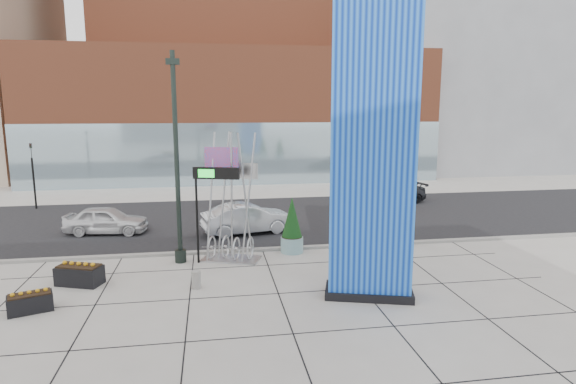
{
  "coord_description": "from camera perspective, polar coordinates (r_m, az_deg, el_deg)",
  "views": [
    {
      "loc": [
        -1.17,
        -16.48,
        6.38
      ],
      "look_at": [
        1.82,
        2.0,
        2.99
      ],
      "focal_mm": 30.0,
      "sensor_mm": 36.0,
      "label": 1
    }
  ],
  "objects": [
    {
      "name": "curb_edge",
      "position": [
        21.47,
        -5.71,
        -6.92
      ],
      "size": [
        80.0,
        0.3,
        0.12
      ],
      "primitive_type": "cube",
      "color": "gray",
      "rests_on": "ground"
    },
    {
      "name": "blue_pylon",
      "position": [
        15.77,
        10.02,
        3.95
      ],
      "size": [
        3.16,
        2.07,
        9.71
      ],
      "rotation": [
        0.0,
        0.0,
        -0.29
      ],
      "color": "#0C33B5",
      "rests_on": "ground"
    },
    {
      "name": "round_planter_west",
      "position": [
        21.03,
        0.47,
        -4.09
      ],
      "size": [
        0.99,
        0.99,
        2.47
      ],
      "color": "#83AFB1",
      "rests_on": "ground"
    },
    {
      "name": "building_grey_parking",
      "position": [
        55.64,
        20.53,
        12.33
      ],
      "size": [
        20.0,
        18.0,
        18.0
      ],
      "primitive_type": "cube",
      "color": "slate",
      "rests_on": "ground"
    },
    {
      "name": "traffic_signal",
      "position": [
        33.54,
        -27.98,
        2.07
      ],
      "size": [
        0.15,
        0.18,
        4.1
      ],
      "color": "black",
      "rests_on": "ground"
    },
    {
      "name": "street_asphalt",
      "position": [
        27.27,
        -6.5,
        -3.32
      ],
      "size": [
        80.0,
        12.0,
        0.02
      ],
      "primitive_type": "cube",
      "color": "black",
      "rests_on": "ground"
    },
    {
      "name": "lamp_post",
      "position": [
        19.75,
        -12.97,
        1.49
      ],
      "size": [
        0.54,
        0.46,
        8.45
      ],
      "rotation": [
        0.0,
        0.0,
        0.05
      ],
      "color": "black",
      "rests_on": "ground"
    },
    {
      "name": "ground",
      "position": [
        17.72,
        -4.88,
        -10.89
      ],
      "size": [
        160.0,
        160.0,
        0.0
      ],
      "primitive_type": "plane",
      "color": "#9E9991",
      "rests_on": "ground"
    },
    {
      "name": "tower_glass_front",
      "position": [
        38.94,
        -5.98,
        4.49
      ],
      "size": [
        34.0,
        0.6,
        5.0
      ],
      "primitive_type": "cube",
      "color": "#8CA5B2",
      "rests_on": "ground"
    },
    {
      "name": "box_planter_north",
      "position": [
        19.09,
        -23.48,
        -8.89
      ],
      "size": [
        1.74,
        1.28,
        0.86
      ],
      "rotation": [
        0.0,
        0.0,
        -0.35
      ],
      "color": "black",
      "rests_on": "ground"
    },
    {
      "name": "public_art_sculpture",
      "position": [
        20.12,
        -6.77,
        -4.13
      ],
      "size": [
        2.62,
        1.91,
        5.36
      ],
      "rotation": [
        0.0,
        0.0,
        -0.35
      ],
      "color": "#B6B8BB",
      "rests_on": "ground"
    },
    {
      "name": "car_white_west",
      "position": [
        25.81,
        -20.74,
        -3.16
      ],
      "size": [
        4.22,
        2.14,
        1.38
      ],
      "primitive_type": "imported",
      "rotation": [
        0.0,
        0.0,
        1.44
      ],
      "color": "silver",
      "rests_on": "ground"
    },
    {
      "name": "concrete_bollard",
      "position": [
        17.54,
        -10.84,
        -10.16
      ],
      "size": [
        0.33,
        0.33,
        0.63
      ],
      "primitive_type": "cylinder",
      "color": "gray",
      "rests_on": "ground"
    },
    {
      "name": "car_dark_east",
      "position": [
        32.36,
        12.47,
        -0.21
      ],
      "size": [
        4.68,
        2.79,
        1.27
      ],
      "primitive_type": "imported",
      "rotation": [
        0.0,
        0.0,
        -1.33
      ],
      "color": "black",
      "rests_on": "ground"
    },
    {
      "name": "round_planter_mid",
      "position": [
        20.02,
        9.71,
        -4.65
      ],
      "size": [
        1.08,
        1.08,
        2.71
      ],
      "color": "#83AFB1",
      "rests_on": "ground"
    },
    {
      "name": "box_planter_south",
      "position": [
        17.4,
        -28.25,
        -11.38
      ],
      "size": [
        1.43,
        1.05,
        0.71
      ],
      "rotation": [
        0.0,
        0.0,
        0.35
      ],
      "color": "black",
      "rests_on": "ground"
    },
    {
      "name": "round_planter_east",
      "position": [
        22.27,
        12.61,
        -3.14
      ],
      "size": [
        1.11,
        1.11,
        2.78
      ],
      "color": "#83AFB1",
      "rests_on": "ground"
    },
    {
      "name": "tower_podium",
      "position": [
        43.55,
        -6.43,
        9.04
      ],
      "size": [
        34.0,
        10.0,
        11.0
      ],
      "primitive_type": "cube",
      "color": "brown",
      "rests_on": "ground"
    },
    {
      "name": "overhead_street_sign",
      "position": [
        19.51,
        -8.88,
        1.35
      ],
      "size": [
        1.83,
        0.69,
        3.96
      ],
      "rotation": [
        0.0,
        0.0,
        -0.29
      ],
      "color": "black",
      "rests_on": "ground"
    },
    {
      "name": "car_silver_mid",
      "position": [
        24.27,
        -4.8,
        -3.18
      ],
      "size": [
        4.81,
        2.53,
        1.51
      ],
      "primitive_type": "imported",
      "rotation": [
        0.0,
        0.0,
        1.78
      ],
      "color": "#B5B8BE",
      "rests_on": "ground"
    }
  ]
}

